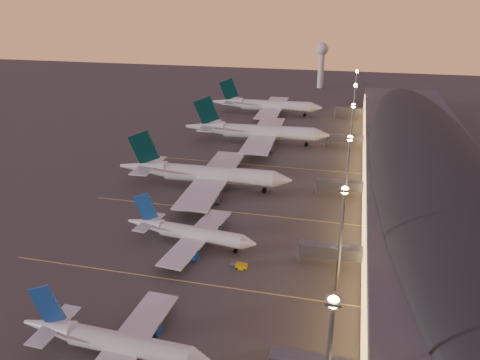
% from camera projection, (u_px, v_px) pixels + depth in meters
% --- Properties ---
extents(ground, '(700.00, 700.00, 0.00)m').
position_uv_depth(ground, '(188.00, 270.00, 115.84)').
color(ground, '#3D3A38').
extents(airliner_narrow_south, '(38.45, 34.27, 13.76)m').
position_uv_depth(airliner_narrow_south, '(114.00, 342.00, 86.36)').
color(airliner_narrow_south, silver).
rests_on(airliner_narrow_south, ground).
extents(airliner_narrow_north, '(38.03, 34.14, 13.57)m').
position_uv_depth(airliner_narrow_north, '(190.00, 233.00, 126.46)').
color(airliner_narrow_north, silver).
rests_on(airliner_narrow_north, ground).
extents(airliner_wide_near, '(62.40, 56.74, 19.99)m').
position_uv_depth(airliner_wide_near, '(204.00, 174.00, 163.85)').
color(airliner_wide_near, silver).
rests_on(airliner_wide_near, ground).
extents(airliner_wide_mid, '(66.81, 60.81, 21.40)m').
position_uv_depth(airliner_wide_mid, '(256.00, 132.00, 213.93)').
color(airliner_wide_mid, silver).
rests_on(airliner_wide_mid, ground).
extents(airliner_wide_far, '(63.28, 57.50, 20.28)m').
position_uv_depth(airliner_wide_far, '(267.00, 106.00, 267.03)').
color(airliner_wide_far, silver).
rests_on(airliner_wide_far, ground).
extents(terminal_building, '(56.35, 255.00, 17.46)m').
position_uv_depth(terminal_building, '(424.00, 163.00, 164.23)').
color(terminal_building, '#49494E').
rests_on(terminal_building, ground).
extents(light_masts, '(2.20, 217.20, 25.90)m').
position_uv_depth(light_masts, '(350.00, 139.00, 160.08)').
color(light_masts, slate).
rests_on(light_masts, ground).
extents(radar_tower, '(9.00, 9.00, 32.50)m').
position_uv_depth(radar_tower, '(322.00, 58.00, 340.51)').
color(radar_tower, silver).
rests_on(radar_tower, ground).
extents(lane_markings, '(90.00, 180.36, 0.00)m').
position_uv_depth(lane_markings, '(230.00, 205.00, 151.97)').
color(lane_markings, '#D8C659').
rests_on(lane_markings, ground).
extents(baggage_tug_c, '(4.24, 1.98, 1.25)m').
position_uv_depth(baggage_tug_c, '(239.00, 266.00, 116.40)').
color(baggage_tug_c, '#D7A509').
rests_on(baggage_tug_c, ground).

